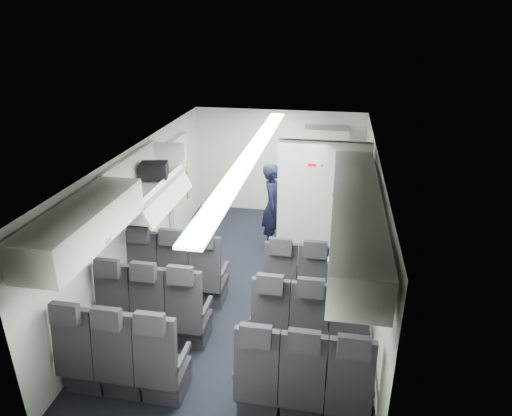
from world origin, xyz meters
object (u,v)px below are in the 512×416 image
(seat_row_rear, at_px, (210,374))
(galley_unit, at_px, (324,175))
(seat_row_front, at_px, (244,282))
(carry_on_bag, at_px, (154,170))
(flight_attendant, at_px, (273,206))
(boarding_door, at_px, (179,187))
(seat_row_mid, at_px, (230,322))

(seat_row_rear, relative_size, galley_unit, 1.75)
(seat_row_front, height_order, carry_on_bag, carry_on_bag)
(seat_row_front, distance_m, carry_on_bag, 2.04)
(seat_row_rear, distance_m, flight_attendant, 3.76)
(seat_row_rear, bearing_deg, boarding_door, 112.87)
(seat_row_mid, bearing_deg, seat_row_rear, -90.00)
(boarding_door, bearing_deg, galley_unit, 24.28)
(seat_row_rear, height_order, galley_unit, galley_unit)
(boarding_door, bearing_deg, seat_row_front, -51.84)
(seat_row_front, relative_size, boarding_door, 1.79)
(flight_attendant, distance_m, carry_on_bag, 2.36)
(flight_attendant, bearing_deg, seat_row_front, 176.58)
(galley_unit, height_order, flight_attendant, galley_unit)
(seat_row_mid, relative_size, flight_attendant, 2.15)
(carry_on_bag, bearing_deg, flight_attendant, 32.05)
(seat_row_front, distance_m, galley_unit, 3.43)
(seat_row_rear, xyz_separation_m, carry_on_bag, (-1.39, 2.26, 1.42))
(seat_row_mid, bearing_deg, boarding_door, 118.77)
(seat_row_front, distance_m, seat_row_mid, 0.90)
(seat_row_rear, height_order, boarding_door, boarding_door)
(galley_unit, xyz_separation_m, carry_on_bag, (-2.34, -2.79, 0.88))
(seat_row_mid, xyz_separation_m, galley_unit, (0.95, 4.15, 0.55))
(flight_attendant, bearing_deg, boarding_door, 85.35)
(seat_row_mid, relative_size, seat_row_rear, 1.00)
(galley_unit, height_order, carry_on_bag, carry_on_bag)
(seat_row_front, distance_m, seat_row_rear, 1.80)
(seat_row_rear, relative_size, carry_on_bag, 8.89)
(seat_row_mid, xyz_separation_m, boarding_door, (-1.64, 2.99, 0.55))
(seat_row_rear, distance_m, carry_on_bag, 3.01)
(galley_unit, bearing_deg, flight_attendant, -122.22)
(seat_row_rear, xyz_separation_m, flight_attendant, (0.12, 3.74, 0.37))
(seat_row_front, xyz_separation_m, flight_attendant, (0.12, 1.94, 0.37))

